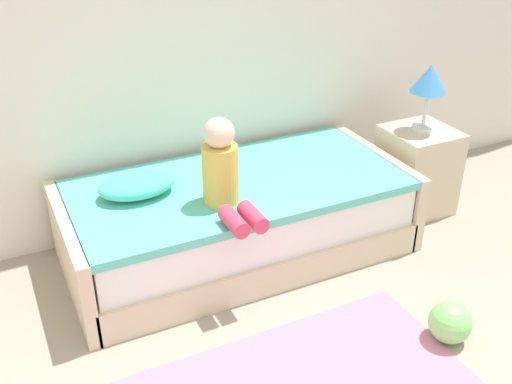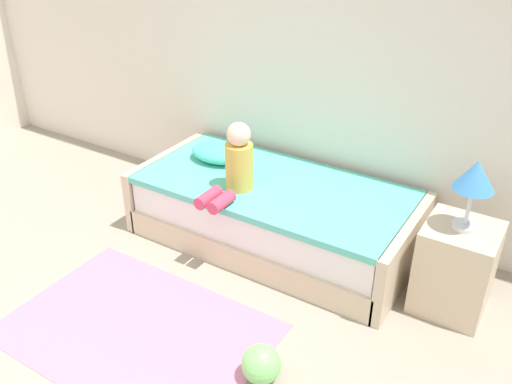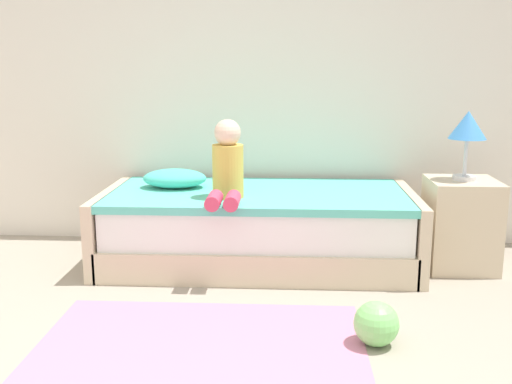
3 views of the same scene
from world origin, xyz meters
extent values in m
cube|color=silver|center=(0.00, 2.60, 1.45)|extent=(7.20, 0.10, 2.90)
cube|color=beige|center=(0.04, 2.00, 0.10)|extent=(2.00, 1.00, 0.20)
cube|color=white|center=(0.04, 2.00, 0.33)|extent=(1.94, 0.94, 0.25)
cube|color=#59C6B2|center=(0.04, 2.00, 0.47)|extent=(1.98, 0.98, 0.05)
cube|color=beige|center=(-0.98, 2.00, 0.25)|extent=(0.07, 1.00, 0.50)
cube|color=beige|center=(1.06, 2.00, 0.25)|extent=(0.07, 1.00, 0.50)
cube|color=beige|center=(1.39, 1.96, 0.30)|extent=(0.44, 0.44, 0.60)
cylinder|color=silver|center=(1.39, 1.96, 0.61)|extent=(0.15, 0.15, 0.03)
cylinder|color=silver|center=(1.39, 1.96, 0.75)|extent=(0.02, 0.02, 0.24)
cone|color=#3F8CD8|center=(1.39, 1.96, 0.96)|extent=(0.24, 0.24, 0.18)
cylinder|color=gold|center=(-0.14, 1.82, 0.67)|extent=(0.20, 0.20, 0.34)
sphere|color=beige|center=(-0.14, 1.82, 0.92)|extent=(0.17, 0.17, 0.17)
cylinder|color=#D83F60|center=(-0.20, 1.52, 0.55)|extent=(0.09, 0.22, 0.09)
cylinder|color=#D83F60|center=(-0.09, 1.52, 0.55)|extent=(0.09, 0.22, 0.09)
ellipsoid|color=#4CCCBC|center=(-0.54, 2.10, 0.56)|extent=(0.44, 0.30, 0.13)
sphere|color=#7FD872|center=(0.68, 0.79, 0.11)|extent=(0.22, 0.22, 0.22)
camera|label=1|loc=(-1.25, -0.91, 2.15)|focal=41.93mm
camera|label=2|loc=(1.80, -1.05, 2.40)|focal=38.30mm
camera|label=3|loc=(0.24, -1.94, 1.35)|focal=41.97mm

